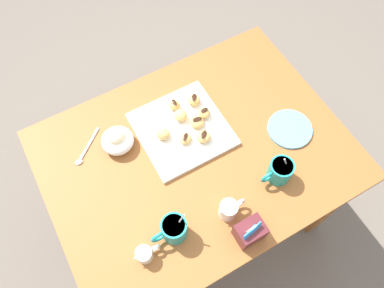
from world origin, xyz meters
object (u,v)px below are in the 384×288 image
Objects in this scene: cream_pitcher_white at (229,209)px; beignet_6 at (163,134)px; ice_cream_bowl at (117,140)px; pastry_plate_square at (181,129)px; beignet_0 at (185,139)px; chocolate_sauce_pitcher at (145,254)px; coffee_mug_teal_right at (173,229)px; beignet_3 at (204,137)px; beignet_4 at (194,100)px; sugar_caddy at (249,232)px; beignet_5 at (197,122)px; saucer_sky_left at (290,129)px; coffee_mug_teal_left at (280,171)px; beignet_2 at (174,105)px; dining_table at (196,167)px; beignet_1 at (204,113)px; beignet_7 at (181,115)px.

beignet_6 is (0.06, -0.36, -0.00)m from cream_pitcher_white.
pastry_plate_square is at bearing 165.27° from ice_cream_bowl.
chocolate_sauce_pitcher is at bearing 43.70° from beignet_0.
coffee_mug_teal_right is at bearing -8.70° from cream_pitcher_white.
beignet_4 is (-0.05, -0.15, 0.00)m from beignet_3.
ice_cream_bowl is at bearing 2.75° from beignet_4.
beignet_3 is (-0.07, -0.27, -0.01)m from cream_pitcher_white.
sugar_caddy is 0.90× the size of ice_cream_bowl.
beignet_5 is (-0.06, 0.01, 0.03)m from pastry_plate_square.
sugar_caddy is 0.53m from beignet_4.
ice_cream_bowl is 0.70× the size of saucer_sky_left.
coffee_mug_teal_right is 0.35m from beignet_3.
cream_pitcher_white reaches higher than beignet_0.
ice_cream_bowl is at bearing -41.61° from coffee_mug_teal_left.
beignet_5 is (0.15, -0.31, -0.01)m from coffee_mug_teal_left.
beignet_2 is (-0.03, -0.15, 0.00)m from beignet_0.
coffee_mug_teal_left reaches higher than beignet_2.
beignet_4 is (-0.41, -0.42, 0.00)m from chocolate_sauce_pitcher.
dining_table is 0.42m from chocolate_sauce_pitcher.
coffee_mug_teal_right is 2.99× the size of beignet_0.
sugar_caddy reaches higher than dining_table.
beignet_2 is (0.08, -0.09, 0.00)m from beignet_1.
beignet_6 is at bearing -125.03° from chocolate_sauce_pitcher.
sugar_caddy is 2.25× the size of beignet_1.
coffee_mug_teal_right reaches higher than pastry_plate_square.
cream_pitcher_white is 0.36m from beignet_6.
ice_cream_bowl reaches higher than beignet_1.
sugar_caddy is (0.00, 0.34, 0.16)m from dining_table.
dining_table is 6.49× the size of saucer_sky_left.
chocolate_sauce_pitcher is 1.72× the size of beignet_5.
beignet_4 is at bearing 166.87° from beignet_2.
coffee_mug_teal_left is at bearing 138.39° from ice_cream_bowl.
beignet_4 is at bearing -156.81° from beignet_6.
beignet_1 is (0.10, -0.33, -0.01)m from coffee_mug_teal_left.
chocolate_sauce_pitcher is (0.11, 0.02, -0.02)m from coffee_mug_teal_right.
chocolate_sauce_pitcher reaches higher than beignet_1.
beignet_4 is at bearing -46.38° from saucer_sky_left.
pastry_plate_square is 0.47m from chocolate_sauce_pitcher.
cream_pitcher_white is (-0.19, 0.03, -0.01)m from coffee_mug_teal_right.
beignet_7 reaches higher than beignet_3.
dining_table is 20.23× the size of beignet_5.
beignet_3 is at bearing -20.75° from saucer_sky_left.
beignet_4 reaches higher than beignet_2.
beignet_4 is at bearing -155.13° from beignet_7.
sugar_caddy reaches higher than cream_pitcher_white.
dining_table is at bearing -94.56° from cream_pitcher_white.
cream_pitcher_white is at bearing 23.15° from saucer_sky_left.
beignet_2 is 0.80× the size of beignet_5.
coffee_mug_teal_left is 0.35m from beignet_0.
beignet_6 is at bearing 21.75° from beignet_7.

